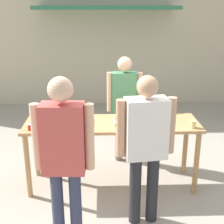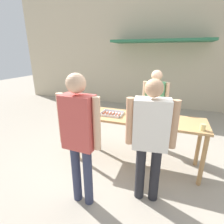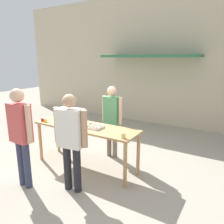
% 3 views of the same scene
% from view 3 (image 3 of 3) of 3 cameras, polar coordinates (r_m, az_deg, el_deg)
% --- Properties ---
extents(ground_plane, '(24.00, 24.00, 0.00)m').
position_cam_3_polar(ground_plane, '(5.02, -6.66, -13.88)').
color(ground_plane, '#A39989').
extents(building_facade_back, '(12.00, 1.11, 4.50)m').
position_cam_3_polar(building_facade_back, '(7.95, 11.18, 13.09)').
color(building_facade_back, beige).
rests_on(building_facade_back, ground).
extents(serving_table, '(2.35, 0.69, 0.94)m').
position_cam_3_polar(serving_table, '(4.69, -6.94, -4.98)').
color(serving_table, tan).
rests_on(serving_table, ground).
extents(food_tray_sausages, '(0.40, 0.31, 0.04)m').
position_cam_3_polar(food_tray_sausages, '(4.94, -11.56, -2.59)').
color(food_tray_sausages, silver).
rests_on(food_tray_sausages, serving_table).
extents(food_tray_buns, '(0.40, 0.27, 0.06)m').
position_cam_3_polar(food_tray_buns, '(4.50, -4.80, -3.91)').
color(food_tray_buns, silver).
rests_on(food_tray_buns, serving_table).
extents(condiment_jar_mustard, '(0.07, 0.07, 0.08)m').
position_cam_3_polar(condiment_jar_mustard, '(5.18, -17.72, -1.90)').
color(condiment_jar_mustard, '#B22319').
rests_on(condiment_jar_mustard, serving_table).
extents(condiment_jar_ketchup, '(0.07, 0.07, 0.08)m').
position_cam_3_polar(condiment_jar_ketchup, '(5.11, -17.07, -2.07)').
color(condiment_jar_ketchup, gold).
rests_on(condiment_jar_ketchup, serving_table).
extents(beer_cup, '(0.08, 0.08, 0.10)m').
position_cam_3_polar(beer_cup, '(3.92, 2.96, -6.13)').
color(beer_cup, '#DBC67A').
rests_on(beer_cup, serving_table).
extents(person_server_behind_table, '(0.54, 0.23, 1.71)m').
position_cam_3_polar(person_server_behind_table, '(5.08, -0.00, -0.85)').
color(person_server_behind_table, '#756B5B').
rests_on(person_server_behind_table, ground).
extents(person_customer_holding_hotdog, '(0.60, 0.25, 1.83)m').
position_cam_3_polar(person_customer_holding_hotdog, '(4.18, -22.80, -4.26)').
color(person_customer_holding_hotdog, '#333851').
rests_on(person_customer_holding_hotdog, ground).
extents(person_customer_with_cup, '(0.65, 0.31, 1.76)m').
position_cam_3_polar(person_customer_with_cup, '(3.82, -10.72, -6.03)').
color(person_customer_with_cup, '#232328').
rests_on(person_customer_with_cup, ground).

